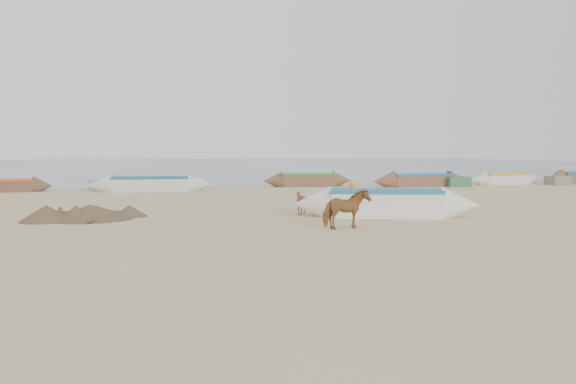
# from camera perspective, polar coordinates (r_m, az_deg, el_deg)

# --- Properties ---
(ground) EXTENTS (140.00, 140.00, 0.00)m
(ground) POSITION_cam_1_polar(r_m,az_deg,el_deg) (14.79, 3.28, -5.00)
(ground) COLOR tan
(ground) RESTS_ON ground
(sea) EXTENTS (160.00, 160.00, 0.00)m
(sea) POSITION_cam_1_polar(r_m,az_deg,el_deg) (96.17, -9.84, 2.81)
(sea) COLOR slate
(sea) RESTS_ON ground
(cow_adult) EXTENTS (1.53, 0.94, 1.21)m
(cow_adult) POSITION_cam_1_polar(r_m,az_deg,el_deg) (17.04, 5.91, -1.74)
(cow_adult) COLOR brown
(cow_adult) RESTS_ON ground
(calf_front) EXTENTS (1.06, 1.01, 0.92)m
(calf_front) POSITION_cam_1_polar(r_m,az_deg,el_deg) (20.61, 1.29, -1.08)
(calf_front) COLOR brown
(calf_front) RESTS_ON ground
(near_canoe) EXTENTS (6.77, 3.12, 0.98)m
(near_canoe) POSITION_cam_1_polar(r_m,az_deg,el_deg) (20.33, 9.85, -1.13)
(near_canoe) COLOR silver
(near_canoe) RESTS_ON ground
(debris_pile) EXTENTS (3.25, 3.25, 0.49)m
(debris_pile) POSITION_cam_1_polar(r_m,az_deg,el_deg) (20.68, -19.43, -1.89)
(debris_pile) COLOR brown
(debris_pile) RESTS_ON ground
(waterline_canoes) EXTENTS (55.11, 4.01, 0.89)m
(waterline_canoes) POSITION_cam_1_polar(r_m,az_deg,el_deg) (34.75, -5.85, 1.02)
(waterline_canoes) COLOR brown
(waterline_canoes) RESTS_ON ground
(beach_clutter) EXTENTS (45.95, 4.36, 0.64)m
(beach_clutter) POSITION_cam_1_polar(r_m,az_deg,el_deg) (34.49, 0.53, 0.82)
(beach_clutter) COLOR #2C6230
(beach_clutter) RESTS_ON ground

